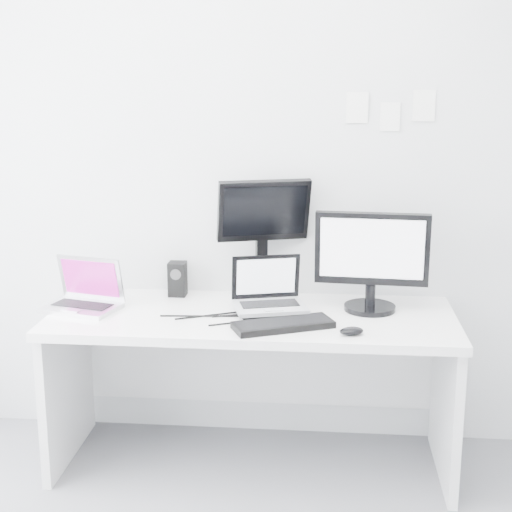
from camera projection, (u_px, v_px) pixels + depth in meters
The scene contains 12 objects.
back_wall at pixel (259, 166), 3.53m from camera, with size 3.60×3.60×0.00m, color silver.
desk at pixel (252, 390), 3.42m from camera, with size 1.80×0.70×0.73m, color white.
macbook at pixel (80, 284), 3.36m from camera, with size 0.32×0.24×0.24m, color silver.
speaker at pixel (178, 279), 3.60m from camera, with size 0.08×0.08×0.16m, color black.
dell_laptop at pixel (270, 286), 3.30m from camera, with size 0.31×0.24×0.26m, color #ACAEB4.
rear_monitor at pixel (263, 237), 3.52m from camera, with size 0.43×0.16×0.59m, color black.
samsung_monitor at pixel (371, 260), 3.34m from camera, with size 0.51×0.23×0.46m, color black.
keyboard at pixel (283, 325), 3.15m from camera, with size 0.42×0.15×0.03m, color black.
mouse at pixel (351, 331), 3.06m from camera, with size 0.10×0.06×0.03m, color black.
wall_note_0 at pixel (357, 108), 3.42m from camera, with size 0.10×0.00×0.14m, color white.
wall_note_1 at pixel (390, 117), 3.42m from camera, with size 0.09×0.00×0.13m, color white.
wall_note_2 at pixel (424, 106), 3.39m from camera, with size 0.10×0.00×0.14m, color white.
Camera 1 is at (0.31, -1.92, 1.76)m, focal length 52.70 mm.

